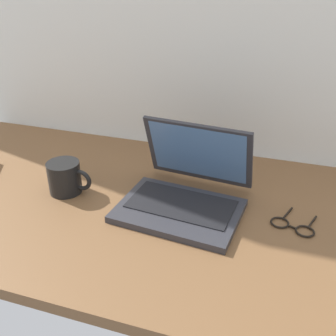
# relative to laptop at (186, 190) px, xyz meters

# --- Properties ---
(desk) EXTENTS (1.60, 0.76, 0.03)m
(desk) POSITION_rel_laptop_xyz_m (-0.07, -0.03, -0.06)
(desk) COLOR brown
(desk) RESTS_ON ground
(laptop) EXTENTS (0.33, 0.32, 0.21)m
(laptop) POSITION_rel_laptop_xyz_m (0.00, 0.00, 0.00)
(laptop) COLOR #2D2D33
(laptop) RESTS_ON desk
(coffee_mug) EXTENTS (0.13, 0.09, 0.09)m
(coffee_mug) POSITION_rel_laptop_xyz_m (-0.34, -0.04, 0.00)
(coffee_mug) COLOR black
(coffee_mug) RESTS_ON desk
(eyeglasses) EXTENTS (0.12, 0.13, 0.01)m
(eyeglasses) POSITION_rel_laptop_xyz_m (0.28, -0.02, -0.04)
(eyeglasses) COLOR black
(eyeglasses) RESTS_ON desk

